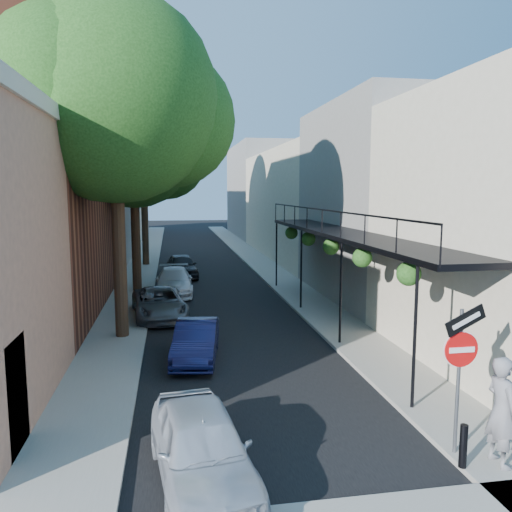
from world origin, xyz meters
name	(u,v)px	position (x,y,z in m)	size (l,w,h in m)	color
ground	(308,508)	(0.00, 0.00, 0.00)	(160.00, 160.00, 0.00)	black
road_surface	(200,259)	(0.00, 30.00, 0.01)	(6.00, 64.00, 0.01)	black
sidewalk_left	(145,259)	(-4.00, 30.00, 0.06)	(2.00, 64.00, 0.12)	gray
sidewalk_right	(253,257)	(4.00, 30.00, 0.06)	(2.00, 64.00, 0.12)	gray
buildings_left	(63,192)	(-9.30, 28.76, 4.94)	(10.10, 59.10, 12.00)	tan
buildings_right	(319,199)	(8.99, 29.49, 4.42)	(9.80, 55.00, 10.00)	beige
sign_post	(461,355)	(3.16, 0.97, 2.04)	(0.89, 0.17, 2.99)	#595B60
bollard	(463,446)	(3.00, 0.50, 0.52)	(0.14, 0.14, 0.80)	black
oak_near	(129,104)	(-3.37, 10.26, 7.88)	(7.48, 6.80, 11.42)	#301D13
oak_mid	(141,149)	(-3.42, 18.23, 7.06)	(6.60, 6.00, 10.20)	#301D13
oak_far	(150,142)	(-3.35, 27.27, 8.26)	(7.70, 7.00, 11.90)	#301D13
parked_car_a	(202,447)	(-1.63, 1.00, 0.66)	(1.56, 3.87, 1.32)	#ACB4BF
parked_car_b	(196,341)	(-1.40, 7.45, 0.58)	(1.22, 3.49, 1.15)	#14153E
parked_car_c	(159,303)	(-2.60, 12.70, 0.59)	(1.97, 4.27, 1.19)	#55575C
parked_car_d	(174,281)	(-1.99, 17.31, 0.63)	(1.77, 4.35, 1.26)	silver
parked_car_e	(182,266)	(-1.50, 22.13, 0.68)	(1.60, 3.97, 1.35)	black
pedestrian	(502,411)	(3.72, 0.50, 1.13)	(0.73, 0.48, 2.01)	slate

